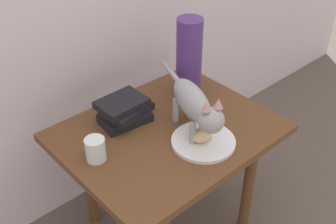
{
  "coord_description": "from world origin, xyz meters",
  "views": [
    {
      "loc": [
        -0.84,
        -0.93,
        1.49
      ],
      "look_at": [
        0.0,
        0.0,
        0.61
      ],
      "focal_mm": 44.99,
      "sensor_mm": 36.0,
      "label": 1
    }
  ],
  "objects_px": {
    "bread_roll": "(202,135)",
    "candle_jar": "(96,150)",
    "side_table": "(168,144)",
    "cat": "(195,105)",
    "book_stack": "(125,111)",
    "plate": "(203,142)",
    "green_vase": "(189,59)"
  },
  "relations": [
    {
      "from": "bread_roll",
      "to": "cat",
      "type": "height_order",
      "value": "cat"
    },
    {
      "from": "side_table",
      "to": "bread_roll",
      "type": "distance_m",
      "value": 0.18
    },
    {
      "from": "bread_roll",
      "to": "book_stack",
      "type": "xyz_separation_m",
      "value": [
        -0.12,
        0.29,
        0.01
      ]
    },
    {
      "from": "bread_roll",
      "to": "candle_jar",
      "type": "xyz_separation_m",
      "value": [
        -0.33,
        0.18,
        -0.0
      ]
    },
    {
      "from": "book_stack",
      "to": "green_vase",
      "type": "bearing_deg",
      "value": -4.73
    },
    {
      "from": "cat",
      "to": "book_stack",
      "type": "height_order",
      "value": "cat"
    },
    {
      "from": "plate",
      "to": "green_vase",
      "type": "relative_size",
      "value": 0.69
    },
    {
      "from": "book_stack",
      "to": "candle_jar",
      "type": "xyz_separation_m",
      "value": [
        -0.21,
        -0.11,
        -0.01
      ]
    },
    {
      "from": "side_table",
      "to": "plate",
      "type": "bearing_deg",
      "value": -74.4
    },
    {
      "from": "cat",
      "to": "book_stack",
      "type": "bearing_deg",
      "value": 120.05
    },
    {
      "from": "book_stack",
      "to": "candle_jar",
      "type": "relative_size",
      "value": 2.45
    },
    {
      "from": "bread_roll",
      "to": "plate",
      "type": "bearing_deg",
      "value": -35.63
    },
    {
      "from": "green_vase",
      "to": "plate",
      "type": "bearing_deg",
      "value": -124.3
    },
    {
      "from": "bread_roll",
      "to": "candle_jar",
      "type": "distance_m",
      "value": 0.38
    },
    {
      "from": "cat",
      "to": "green_vase",
      "type": "height_order",
      "value": "green_vase"
    },
    {
      "from": "cat",
      "to": "candle_jar",
      "type": "distance_m",
      "value": 0.38
    },
    {
      "from": "cat",
      "to": "candle_jar",
      "type": "height_order",
      "value": "cat"
    },
    {
      "from": "side_table",
      "to": "candle_jar",
      "type": "relative_size",
      "value": 9.21
    },
    {
      "from": "green_vase",
      "to": "candle_jar",
      "type": "bearing_deg",
      "value": -170.6
    },
    {
      "from": "plate",
      "to": "book_stack",
      "type": "relative_size",
      "value": 1.11
    },
    {
      "from": "side_table",
      "to": "candle_jar",
      "type": "distance_m",
      "value": 0.32
    },
    {
      "from": "side_table",
      "to": "bread_roll",
      "type": "bearing_deg",
      "value": -75.98
    },
    {
      "from": "side_table",
      "to": "plate",
      "type": "distance_m",
      "value": 0.17
    },
    {
      "from": "plate",
      "to": "cat",
      "type": "xyz_separation_m",
      "value": [
        0.01,
        0.06,
        0.13
      ]
    },
    {
      "from": "cat",
      "to": "candle_jar",
      "type": "bearing_deg",
      "value": 159.86
    },
    {
      "from": "side_table",
      "to": "cat",
      "type": "bearing_deg",
      "value": -59.29
    },
    {
      "from": "green_vase",
      "to": "bread_roll",
      "type": "bearing_deg",
      "value": -125.42
    },
    {
      "from": "plate",
      "to": "bread_roll",
      "type": "xyz_separation_m",
      "value": [
        -0.01,
        0.0,
        0.03
      ]
    },
    {
      "from": "plate",
      "to": "bread_roll",
      "type": "distance_m",
      "value": 0.03
    },
    {
      "from": "side_table",
      "to": "bread_roll",
      "type": "xyz_separation_m",
      "value": [
        0.04,
        -0.14,
        0.11
      ]
    },
    {
      "from": "plate",
      "to": "cat",
      "type": "height_order",
      "value": "cat"
    },
    {
      "from": "cat",
      "to": "bread_roll",
      "type": "bearing_deg",
      "value": -106.39
    }
  ]
}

